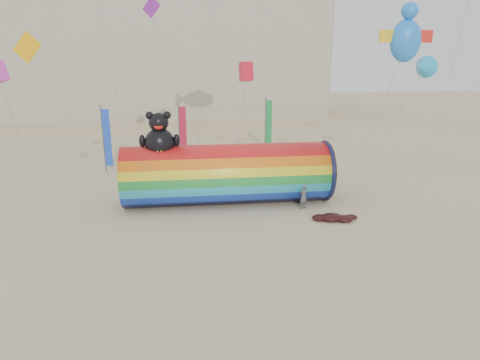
{
  "coord_description": "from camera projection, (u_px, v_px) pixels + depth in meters",
  "views": [
    {
      "loc": [
        -2.34,
        -20.63,
        9.03
      ],
      "look_at": [
        0.5,
        1.5,
        2.4
      ],
      "focal_mm": 32.0,
      "sensor_mm": 36.0,
      "label": 1
    }
  ],
  "objects": [
    {
      "name": "windsock_assembly",
      "position": [
        227.0,
        172.0,
        26.44
      ],
      "size": [
        12.75,
        3.88,
        5.88
      ],
      "color": "red",
      "rests_on": "ground"
    },
    {
      "name": "kite_handler",
      "position": [
        304.0,
        196.0,
        25.68
      ],
      "size": [
        0.66,
        0.58,
        1.54
      ],
      "primitive_type": "imported",
      "rotation": [
        0.0,
        0.0,
        3.59
      ],
      "color": "#4E5255",
      "rests_on": "ground"
    },
    {
      "name": "hotel_building",
      "position": [
        115.0,
        44.0,
        61.76
      ],
      "size": [
        60.4,
        15.4,
        20.6
      ],
      "color": "#B7AD99",
      "rests_on": "ground"
    },
    {
      "name": "fabric_bundle",
      "position": [
        334.0,
        217.0,
        24.01
      ],
      "size": [
        2.62,
        1.35,
        0.41
      ],
      "color": "#400B0C",
      "rests_on": "ground"
    },
    {
      "name": "festival_banners",
      "position": [
        190.0,
        132.0,
        36.17
      ],
      "size": [
        14.47,
        4.82,
        5.2
      ],
      "color": "#59595E",
      "rests_on": "ground"
    },
    {
      "name": "ground",
      "position": [
        234.0,
        232.0,
        22.48
      ],
      "size": [
        160.0,
        160.0,
        0.0
      ],
      "primitive_type": "plane",
      "color": "#CCB58C",
      "rests_on": "ground"
    }
  ]
}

